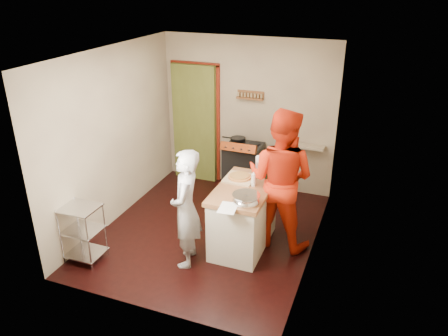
{
  "coord_description": "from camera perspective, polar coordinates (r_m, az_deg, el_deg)",
  "views": [
    {
      "loc": [
        2.17,
        -5.07,
        3.51
      ],
      "look_at": [
        0.24,
        0.0,
        1.07
      ],
      "focal_mm": 35.0,
      "sensor_mm": 36.0,
      "label": 1
    }
  ],
  "objects": [
    {
      "name": "back_wall",
      "position": [
        7.78,
        -1.38,
        6.37
      ],
      "size": [
        3.0,
        0.44,
        2.6
      ],
      "color": "tan",
      "rests_on": "ground"
    },
    {
      "name": "wire_shelving",
      "position": [
        6.03,
        -17.99,
        -7.79
      ],
      "size": [
        0.48,
        0.4,
        0.8
      ],
      "color": "silver",
      "rests_on": "ground"
    },
    {
      "name": "person_stripe",
      "position": [
        5.53,
        -5.0,
        -5.35
      ],
      "size": [
        0.51,
        0.66,
        1.59
      ],
      "primitive_type": "imported",
      "rotation": [
        0.0,
        0.0,
        -1.31
      ],
      "color": "#9F9EA2",
      "rests_on": "ground"
    },
    {
      "name": "ceiling",
      "position": [
        5.59,
        -2.35,
        14.89
      ],
      "size": [
        3.0,
        3.5,
        0.02
      ],
      "primitive_type": "cube",
      "color": "white",
      "rests_on": "back_wall"
    },
    {
      "name": "floor",
      "position": [
        6.54,
        -1.96,
        -8.3
      ],
      "size": [
        3.5,
        3.5,
        0.0
      ],
      "primitive_type": "plane",
      "color": "black",
      "rests_on": "ground"
    },
    {
      "name": "island",
      "position": [
        6.01,
        2.58,
        -6.15
      ],
      "size": [
        0.71,
        1.36,
        1.21
      ],
      "color": "beige",
      "rests_on": "ground"
    },
    {
      "name": "left_wall",
      "position": [
        6.64,
        -14.19,
        3.97
      ],
      "size": [
        0.04,
        3.5,
        2.6
      ],
      "primitive_type": "cube",
      "color": "tan",
      "rests_on": "ground"
    },
    {
      "name": "person_red",
      "position": [
        5.9,
        7.39,
        -1.43
      ],
      "size": [
        1.05,
        0.88,
        1.96
      ],
      "primitive_type": "imported",
      "rotation": [
        0.0,
        0.0,
        2.99
      ],
      "color": "red",
      "rests_on": "ground"
    },
    {
      "name": "stove",
      "position": [
        7.49,
        2.52,
        0.03
      ],
      "size": [
        0.6,
        0.63,
        1.0
      ],
      "color": "black",
      "rests_on": "ground"
    },
    {
      "name": "right_wall",
      "position": [
        5.58,
        12.22,
        0.24
      ],
      "size": [
        0.04,
        3.5,
        2.6
      ],
      "primitive_type": "cube",
      "color": "tan",
      "rests_on": "ground"
    }
  ]
}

